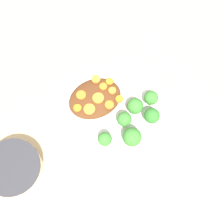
# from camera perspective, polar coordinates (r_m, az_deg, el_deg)

# --- Properties ---
(ground_plane) EXTENTS (4.00, 4.00, 0.00)m
(ground_plane) POSITION_cam_1_polar(r_m,az_deg,el_deg) (0.77, -0.00, -0.81)
(ground_plane) COLOR tan
(plate) EXTENTS (0.26, 0.26, 0.02)m
(plate) POSITION_cam_1_polar(r_m,az_deg,el_deg) (0.76, -0.00, -0.54)
(plate) COLOR silver
(plate) RESTS_ON ground_plane
(dip_bowl) EXTENTS (0.13, 0.13, 0.05)m
(dip_bowl) POSITION_cam_1_polar(r_m,az_deg,el_deg) (0.75, -17.59, -9.81)
(dip_bowl) COLOR white
(dip_bowl) RESTS_ON ground_plane
(stew_mound) EXTENTS (0.13, 0.10, 0.03)m
(stew_mound) POSITION_cam_1_polar(r_m,az_deg,el_deg) (0.76, -3.14, 2.50)
(stew_mound) COLOR #5B3319
(stew_mound) RESTS_ON plate
(broccoli_floret_0) EXTENTS (0.04, 0.04, 0.05)m
(broccoli_floret_0) POSITION_cam_1_polar(r_m,az_deg,el_deg) (0.73, 4.24, 1.07)
(broccoli_floret_0) COLOR #7FA85B
(broccoli_floret_0) RESTS_ON plate
(broccoli_floret_1) EXTENTS (0.03, 0.03, 0.04)m
(broccoli_floret_1) POSITION_cam_1_polar(r_m,az_deg,el_deg) (0.71, -1.31, -5.01)
(broccoli_floret_1) COLOR #7FA85B
(broccoli_floret_1) RESTS_ON plate
(broccoli_floret_2) EXTENTS (0.04, 0.04, 0.06)m
(broccoli_floret_2) POSITION_cam_1_polar(r_m,az_deg,el_deg) (0.71, 3.68, -4.62)
(broccoli_floret_2) COLOR #759E51
(broccoli_floret_2) RESTS_ON plate
(broccoli_floret_3) EXTENTS (0.04, 0.04, 0.05)m
(broccoli_floret_3) POSITION_cam_1_polar(r_m,az_deg,el_deg) (0.73, 7.30, -0.73)
(broccoli_floret_3) COLOR #7FA85B
(broccoli_floret_3) RESTS_ON plate
(broccoli_floret_4) EXTENTS (0.03, 0.03, 0.05)m
(broccoli_floret_4) POSITION_cam_1_polar(r_m,az_deg,el_deg) (0.72, 2.26, -1.40)
(broccoli_floret_4) COLOR #759E51
(broccoli_floret_4) RESTS_ON plate
(broccoli_floret_5) EXTENTS (0.03, 0.03, 0.05)m
(broccoli_floret_5) POSITION_cam_1_polar(r_m,az_deg,el_deg) (0.75, 7.15, 2.55)
(broccoli_floret_5) COLOR #7FA85B
(broccoli_floret_5) RESTS_ON plate
(carrot_slice_0) EXTENTS (0.02, 0.02, 0.01)m
(carrot_slice_0) POSITION_cam_1_polar(r_m,az_deg,el_deg) (0.74, 1.35, 2.38)
(carrot_slice_0) COLOR orange
(carrot_slice_0) RESTS_ON stew_mound
(carrot_slice_1) EXTENTS (0.02, 0.02, 0.00)m
(carrot_slice_1) POSITION_cam_1_polar(r_m,az_deg,el_deg) (0.75, -5.66, 3.10)
(carrot_slice_1) COLOR orange
(carrot_slice_1) RESTS_ON stew_mound
(carrot_slice_2) EXTENTS (0.03, 0.03, 0.00)m
(carrot_slice_2) POSITION_cam_1_polar(r_m,az_deg,el_deg) (0.73, -4.15, 0.53)
(carrot_slice_2) COLOR orange
(carrot_slice_2) RESTS_ON stew_mound
(carrot_slice_3) EXTENTS (0.02, 0.02, 0.01)m
(carrot_slice_3) POSITION_cam_1_polar(r_m,az_deg,el_deg) (0.75, -1.61, 4.67)
(carrot_slice_3) COLOR orange
(carrot_slice_3) RESTS_ON stew_mound
(carrot_slice_4) EXTENTS (0.03, 0.03, 0.01)m
(carrot_slice_4) POSITION_cam_1_polar(r_m,az_deg,el_deg) (0.74, -2.54, 2.54)
(carrot_slice_4) COLOR orange
(carrot_slice_4) RESTS_ON stew_mound
(carrot_slice_5) EXTENTS (0.02, 0.02, 0.01)m
(carrot_slice_5) POSITION_cam_1_polar(r_m,az_deg,el_deg) (0.75, 0.04, 3.93)
(carrot_slice_5) COLOR orange
(carrot_slice_5) RESTS_ON stew_mound
(carrot_slice_6) EXTENTS (0.02, 0.02, 0.00)m
(carrot_slice_6) POSITION_cam_1_polar(r_m,az_deg,el_deg) (0.76, -0.44, 5.62)
(carrot_slice_6) COLOR orange
(carrot_slice_6) RESTS_ON stew_mound
(carrot_slice_7) EXTENTS (0.02, 0.02, 0.00)m
(carrot_slice_7) POSITION_cam_1_polar(r_m,az_deg,el_deg) (0.74, -0.41, 1.37)
(carrot_slice_7) COLOR orange
(carrot_slice_7) RESTS_ON stew_mound
(carrot_slice_8) EXTENTS (0.02, 0.02, 0.01)m
(carrot_slice_8) POSITION_cam_1_polar(r_m,az_deg,el_deg) (0.76, -2.85, 6.05)
(carrot_slice_8) COLOR orange
(carrot_slice_8) RESTS_ON stew_mound
(carrot_slice_9) EXTENTS (0.02, 0.02, 0.00)m
(carrot_slice_9) POSITION_cam_1_polar(r_m,az_deg,el_deg) (0.74, -6.32, 0.75)
(carrot_slice_9) COLOR orange
(carrot_slice_9) RESTS_ON stew_mound
(fork) EXTENTS (0.05, 0.19, 0.01)m
(fork) POSITION_cam_1_polar(r_m,az_deg,el_deg) (0.86, 9.24, 10.58)
(fork) COLOR silver
(fork) RESTS_ON ground_plane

